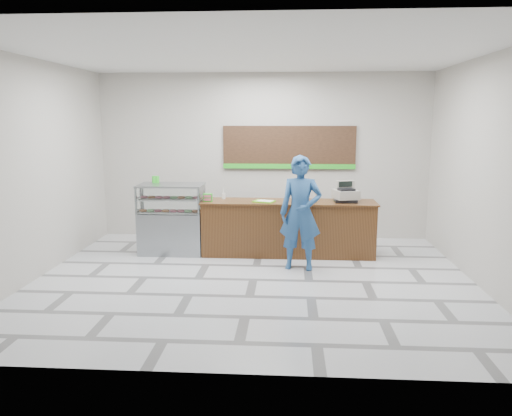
# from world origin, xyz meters

# --- Properties ---
(floor) EXTENTS (7.00, 7.00, 0.00)m
(floor) POSITION_xyz_m (0.00, 0.00, 0.00)
(floor) COLOR silver
(floor) RESTS_ON ground
(back_wall) EXTENTS (7.00, 0.00, 7.00)m
(back_wall) POSITION_xyz_m (0.00, 3.00, 1.75)
(back_wall) COLOR #B5AFA6
(back_wall) RESTS_ON floor
(ceiling) EXTENTS (7.00, 7.00, 0.00)m
(ceiling) POSITION_xyz_m (0.00, 0.00, 3.50)
(ceiling) COLOR silver
(ceiling) RESTS_ON back_wall
(sales_counter) EXTENTS (3.26, 0.76, 1.03)m
(sales_counter) POSITION_xyz_m (0.55, 1.55, 0.52)
(sales_counter) COLOR #593217
(sales_counter) RESTS_ON floor
(display_case) EXTENTS (1.22, 0.72, 1.33)m
(display_case) POSITION_xyz_m (-1.67, 1.55, 0.68)
(display_case) COLOR gray
(display_case) RESTS_ON floor
(menu_board) EXTENTS (2.80, 0.06, 0.90)m
(menu_board) POSITION_xyz_m (0.55, 2.96, 1.93)
(menu_board) COLOR black
(menu_board) RESTS_ON back_wall
(cash_register) EXTENTS (0.51, 0.52, 0.38)m
(cash_register) POSITION_xyz_m (1.60, 1.56, 1.17)
(cash_register) COLOR black
(cash_register) RESTS_ON sales_counter
(card_terminal) EXTENTS (0.11, 0.18, 0.04)m
(card_terminal) POSITION_xyz_m (1.02, 1.47, 1.05)
(card_terminal) COLOR black
(card_terminal) RESTS_ON sales_counter
(serving_tray) EXTENTS (0.44, 0.38, 0.02)m
(serving_tray) POSITION_xyz_m (0.10, 1.44, 1.04)
(serving_tray) COLOR #65D416
(serving_tray) RESTS_ON sales_counter
(napkin_box) EXTENTS (0.14, 0.14, 0.12)m
(napkin_box) POSITION_xyz_m (-0.95, 1.52, 1.09)
(napkin_box) COLOR white
(napkin_box) RESTS_ON sales_counter
(straw_cup) EXTENTS (0.07, 0.07, 0.11)m
(straw_cup) POSITION_xyz_m (-0.70, 1.74, 1.08)
(straw_cup) COLOR silver
(straw_cup) RESTS_ON sales_counter
(promo_box) EXTENTS (0.16, 0.11, 0.15)m
(promo_box) POSITION_xyz_m (-0.95, 1.44, 1.10)
(promo_box) COLOR green
(promo_box) RESTS_ON sales_counter
(donut_decal) EXTENTS (0.17, 0.17, 0.00)m
(donut_decal) POSITION_xyz_m (0.93, 1.32, 1.03)
(donut_decal) COLOR #D5617A
(donut_decal) RESTS_ON sales_counter
(green_cup_left) EXTENTS (0.08, 0.08, 0.13)m
(green_cup_left) POSITION_xyz_m (-2.04, 1.76, 1.39)
(green_cup_left) COLOR green
(green_cup_left) RESTS_ON display_case
(green_cup_right) EXTENTS (0.08, 0.08, 0.13)m
(green_cup_right) POSITION_xyz_m (-1.99, 1.77, 1.39)
(green_cup_right) COLOR green
(green_cup_right) RESTS_ON display_case
(customer) EXTENTS (0.76, 0.55, 1.95)m
(customer) POSITION_xyz_m (0.76, 0.68, 0.97)
(customer) COLOR #234D82
(customer) RESTS_ON floor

